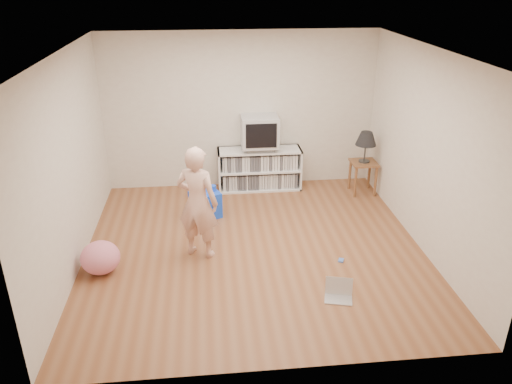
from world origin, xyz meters
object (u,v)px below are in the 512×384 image
Objects in this scene: laptop at (339,293)px; plush_blue at (205,204)px; side_table at (363,169)px; crt_tv at (260,131)px; person at (198,203)px; dvd_deck at (259,147)px; plush_pink at (100,258)px; table_lamp at (366,139)px; media_unit at (259,168)px.

laptop is 0.71× the size of plush_blue.
side_table is 1.07× the size of plush_blue.
person is at bearing -116.09° from crt_tv.
dvd_deck is 0.93× the size of plush_pink.
dvd_deck is 0.87× the size of table_lamp.
crt_tv is 3.40m from laptop.
person is 2.06m from laptop.
media_unit is at bearing 167.19° from table_lamp.
side_table is at bearing 0.00° from table_lamp.
media_unit is 2.90× the size of plush_pink.
dvd_deck is 1.77m from side_table.
side_table is at bearing -12.30° from dvd_deck.
side_table is at bearing -12.81° from media_unit.
person reaches higher than media_unit.
side_table is (1.70, -0.39, 0.07)m from media_unit.
dvd_deck reaches higher than side_table.
person is at bearing -147.67° from table_lamp.
dvd_deck is at bearing -91.99° from person.
plush_blue is (-0.93, -1.02, -0.14)m from media_unit.
dvd_deck reaches higher than plush_pink.
side_table is 3.08m from laptop.
laptop is at bearing -111.69° from table_lamp.
plush_pink is at bearing 178.17° from laptop.
table_lamp is at bearing 82.72° from laptop.
table_lamp is (1.70, -0.39, 0.59)m from media_unit.
crt_tv is 1.65× the size of laptop.
crt_tv is 1.84m from side_table.
person is (-1.02, -2.11, 0.40)m from media_unit.
plush_blue is at bearing -132.52° from media_unit.
person is at bearing -116.05° from dvd_deck.
person is at bearing 159.20° from laptop.
plush_pink is (-2.24, -2.39, -0.53)m from dvd_deck.
dvd_deck reaches higher than laptop.
dvd_deck is 1.47m from plush_blue.
table_lamp is (0.00, 0.00, 0.53)m from side_table.
person reaches higher than laptop.
laptop is 2.67m from plush_blue.
crt_tv is 3.38m from plush_pink.
media_unit is 3.29m from plush_pink.
media_unit is 0.93× the size of person.
table_lamp reaches higher than plush_blue.
side_table is 1.07× the size of table_lamp.
laptop is (0.57, -3.23, -0.29)m from media_unit.
table_lamp is 2.80m from plush_blue.
crt_tv reaches higher than dvd_deck.
media_unit is 3.29m from laptop.
person is 3.12× the size of plush_pink.
dvd_deck is at bearing 114.41° from laptop.
table_lamp reaches higher than dvd_deck.
crt_tv is (0.00, -0.02, 0.67)m from media_unit.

